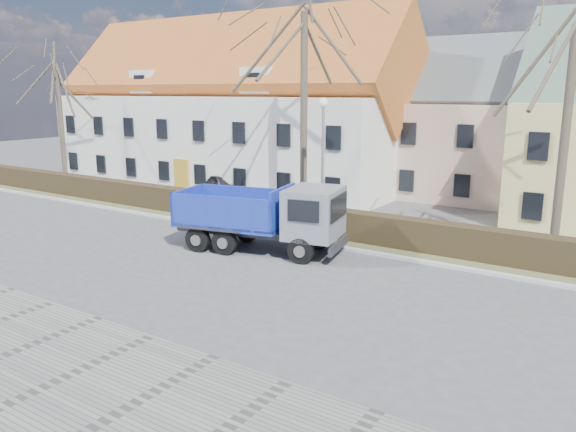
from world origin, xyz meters
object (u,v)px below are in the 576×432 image
Objects in this scene: streetlight at (323,165)px; parked_car_a at (222,185)px; dump_truck at (254,216)px; cart_frame at (203,218)px.

parked_car_a is at bearing 156.13° from streetlight.
dump_truck is 5.64m from cart_frame.
dump_truck is at bearing -25.08° from cart_frame.
dump_truck is 11.63× the size of cart_frame.
parked_car_a reaches higher than cart_frame.
parked_car_a is (-9.22, 8.90, -0.73)m from dump_truck.
dump_truck is at bearing -115.92° from parked_car_a.
streetlight is at bearing 69.40° from dump_truck.
streetlight is 6.73m from cart_frame.
dump_truck reaches higher than parked_car_a.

